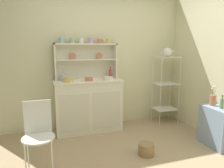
{
  "coord_description": "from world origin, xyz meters",
  "views": [
    {
      "loc": [
        -0.91,
        -2.02,
        1.44
      ],
      "look_at": [
        0.1,
        1.12,
        0.86
      ],
      "focal_mm": 32.45,
      "sensor_mm": 36.0,
      "label": 1
    }
  ],
  "objects_px": {
    "hutch_shelf_unit": "(86,58)",
    "wire_chair": "(38,130)",
    "side_shelf_blue": "(217,127)",
    "porcelain_teapot": "(167,52)",
    "floor_basket": "(146,149)",
    "oil_bottle": "(222,103)",
    "bowl_mixing_large": "(68,80)",
    "bakers_rack": "(166,83)",
    "hutch_cabinet": "(89,105)",
    "utensil_jar": "(62,77)",
    "flower_vase": "(213,99)",
    "jam_bottle": "(111,74)",
    "cup_sky_0": "(62,41)"
  },
  "relations": [
    {
      "from": "flower_vase",
      "to": "jam_bottle",
      "type": "bearing_deg",
      "value": 138.13
    },
    {
      "from": "side_shelf_blue",
      "to": "floor_basket",
      "type": "xyz_separation_m",
      "value": [
        -1.12,
        0.08,
        -0.21
      ]
    },
    {
      "from": "bakers_rack",
      "to": "utensil_jar",
      "type": "distance_m",
      "value": 1.95
    },
    {
      "from": "hutch_cabinet",
      "to": "bowl_mixing_large",
      "type": "xyz_separation_m",
      "value": [
        -0.34,
        -0.07,
        0.47
      ]
    },
    {
      "from": "wire_chair",
      "to": "bowl_mixing_large",
      "type": "distance_m",
      "value": 1.16
    },
    {
      "from": "floor_basket",
      "to": "cup_sky_0",
      "type": "height_order",
      "value": "cup_sky_0"
    },
    {
      "from": "bakers_rack",
      "to": "hutch_shelf_unit",
      "type": "bearing_deg",
      "value": 171.95
    },
    {
      "from": "floor_basket",
      "to": "bowl_mixing_large",
      "type": "height_order",
      "value": "bowl_mixing_large"
    },
    {
      "from": "hutch_shelf_unit",
      "to": "utensil_jar",
      "type": "distance_m",
      "value": 0.54
    },
    {
      "from": "floor_basket",
      "to": "porcelain_teapot",
      "type": "xyz_separation_m",
      "value": [
        0.94,
        1.04,
        1.29
      ]
    },
    {
      "from": "utensil_jar",
      "to": "side_shelf_blue",
      "type": "bearing_deg",
      "value": -30.32
    },
    {
      "from": "cup_sky_0",
      "to": "flower_vase",
      "type": "relative_size",
      "value": 0.31
    },
    {
      "from": "wire_chair",
      "to": "jam_bottle",
      "type": "relative_size",
      "value": 4.07
    },
    {
      "from": "cup_sky_0",
      "to": "porcelain_teapot",
      "type": "xyz_separation_m",
      "value": [
        1.91,
        -0.17,
        -0.2
      ]
    },
    {
      "from": "flower_vase",
      "to": "utensil_jar",
      "type": "bearing_deg",
      "value": 152.15
    },
    {
      "from": "utensil_jar",
      "to": "oil_bottle",
      "type": "xyz_separation_m",
      "value": [
        2.12,
        -1.29,
        -0.29
      ]
    },
    {
      "from": "hutch_cabinet",
      "to": "bakers_rack",
      "type": "bearing_deg",
      "value": -1.9
    },
    {
      "from": "oil_bottle",
      "to": "side_shelf_blue",
      "type": "bearing_deg",
      "value": 90.0
    },
    {
      "from": "bakers_rack",
      "to": "side_shelf_blue",
      "type": "xyz_separation_m",
      "value": [
        0.18,
        -1.11,
        -0.49
      ]
    },
    {
      "from": "bowl_mixing_large",
      "to": "flower_vase",
      "type": "distance_m",
      "value": 2.26
    },
    {
      "from": "floor_basket",
      "to": "cup_sky_0",
      "type": "bearing_deg",
      "value": 128.92
    },
    {
      "from": "bakers_rack",
      "to": "porcelain_teapot",
      "type": "height_order",
      "value": "porcelain_teapot"
    },
    {
      "from": "side_shelf_blue",
      "to": "oil_bottle",
      "type": "distance_m",
      "value": 0.38
    },
    {
      "from": "hutch_shelf_unit",
      "to": "wire_chair",
      "type": "distance_m",
      "value": 1.64
    },
    {
      "from": "wire_chair",
      "to": "floor_basket",
      "type": "bearing_deg",
      "value": 22.94
    },
    {
      "from": "wire_chair",
      "to": "porcelain_teapot",
      "type": "bearing_deg",
      "value": 47.9
    },
    {
      "from": "hutch_cabinet",
      "to": "jam_bottle",
      "type": "distance_m",
      "value": 0.69
    },
    {
      "from": "cup_sky_0",
      "to": "bowl_mixing_large",
      "type": "bearing_deg",
      "value": -71.36
    },
    {
      "from": "hutch_cabinet",
      "to": "cup_sky_0",
      "type": "xyz_separation_m",
      "value": [
        -0.41,
        0.12,
        1.11
      ]
    },
    {
      "from": "hutch_shelf_unit",
      "to": "oil_bottle",
      "type": "relative_size",
      "value": 5.58
    },
    {
      "from": "bowl_mixing_large",
      "to": "oil_bottle",
      "type": "relative_size",
      "value": 0.9
    },
    {
      "from": "hutch_cabinet",
      "to": "bakers_rack",
      "type": "height_order",
      "value": "bakers_rack"
    },
    {
      "from": "flower_vase",
      "to": "oil_bottle",
      "type": "bearing_deg",
      "value": -89.77
    },
    {
      "from": "side_shelf_blue",
      "to": "porcelain_teapot",
      "type": "xyz_separation_m",
      "value": [
        -0.18,
        1.11,
        1.08
      ]
    },
    {
      "from": "jam_bottle",
      "to": "bakers_rack",
      "type": "bearing_deg",
      "value": -7.2
    },
    {
      "from": "cup_sky_0",
      "to": "flower_vase",
      "type": "bearing_deg",
      "value": -29.07
    },
    {
      "from": "side_shelf_blue",
      "to": "utensil_jar",
      "type": "xyz_separation_m",
      "value": [
        -2.12,
        1.24,
        0.67
      ]
    },
    {
      "from": "bakers_rack",
      "to": "bowl_mixing_large",
      "type": "bearing_deg",
      "value": -179.28
    },
    {
      "from": "hutch_cabinet",
      "to": "hutch_shelf_unit",
      "type": "distance_m",
      "value": 0.83
    },
    {
      "from": "side_shelf_blue",
      "to": "bakers_rack",
      "type": "bearing_deg",
      "value": 99.22
    },
    {
      "from": "wire_chair",
      "to": "bowl_mixing_large",
      "type": "bearing_deg",
      "value": 89.39
    },
    {
      "from": "floor_basket",
      "to": "oil_bottle",
      "type": "height_order",
      "value": "oil_bottle"
    },
    {
      "from": "side_shelf_blue",
      "to": "cup_sky_0",
      "type": "bearing_deg",
      "value": 148.49
    },
    {
      "from": "floor_basket",
      "to": "jam_bottle",
      "type": "height_order",
      "value": "jam_bottle"
    },
    {
      "from": "bakers_rack",
      "to": "bowl_mixing_large",
      "type": "height_order",
      "value": "bakers_rack"
    },
    {
      "from": "bowl_mixing_large",
      "to": "flower_vase",
      "type": "bearing_deg",
      "value": -25.53
    },
    {
      "from": "utensil_jar",
      "to": "porcelain_teapot",
      "type": "relative_size",
      "value": 0.91
    },
    {
      "from": "hutch_shelf_unit",
      "to": "jam_bottle",
      "type": "height_order",
      "value": "hutch_shelf_unit"
    },
    {
      "from": "porcelain_teapot",
      "to": "oil_bottle",
      "type": "bearing_deg",
      "value": -81.07
    },
    {
      "from": "hutch_cabinet",
      "to": "side_shelf_blue",
      "type": "height_order",
      "value": "hutch_cabinet"
    }
  ]
}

